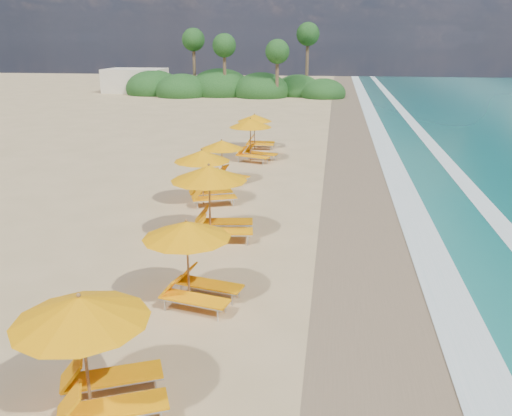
{
  "coord_description": "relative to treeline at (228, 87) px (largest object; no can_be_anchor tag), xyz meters",
  "views": [
    {
      "loc": [
        2.38,
        -16.22,
        6.45
      ],
      "look_at": [
        0.0,
        0.0,
        1.2
      ],
      "focal_mm": 37.47,
      "sensor_mm": 36.0,
      "label": 1
    }
  ],
  "objects": [
    {
      "name": "station_4",
      "position": [
        8.54,
        -45.24,
        0.44
      ],
      "size": [
        3.03,
        2.88,
        2.56
      ],
      "rotation": [
        0.0,
        0.0,
        0.15
      ],
      "color": "olive",
      "rests_on": "ground"
    },
    {
      "name": "station_8",
      "position": [
        7.74,
        -30.05,
        0.19
      ],
      "size": [
        2.33,
        2.16,
        2.12
      ],
      "rotation": [
        0.0,
        0.0,
        0.04
      ],
      "color": "olive",
      "rests_on": "ground"
    },
    {
      "name": "treeline",
      "position": [
        0.0,
        0.0,
        0.0
      ],
      "size": [
        25.8,
        8.8,
        9.74
      ],
      "color": "#163D14",
      "rests_on": "ground"
    },
    {
      "name": "surf_foam",
      "position": [
        16.64,
        -45.51,
        -0.97
      ],
      "size": [
        4.0,
        160.0,
        0.01
      ],
      "color": "white",
      "rests_on": "ground"
    },
    {
      "name": "station_3",
      "position": [
        9.02,
        -49.86,
        0.26
      ],
      "size": [
        2.73,
        2.62,
        2.24
      ],
      "rotation": [
        0.0,
        0.0,
        -0.22
      ],
      "color": "olive",
      "rests_on": "ground"
    },
    {
      "name": "beach_building",
      "position": [
        -12.06,
        2.49,
        0.4
      ],
      "size": [
        7.0,
        5.0,
        2.8
      ],
      "primitive_type": "cube",
      "color": "beige",
      "rests_on": "ground"
    },
    {
      "name": "wet_sand",
      "position": [
        13.94,
        -45.51,
        -0.99
      ],
      "size": [
        4.0,
        160.0,
        0.01
      ],
      "primitive_type": "cube",
      "color": "#866C4F",
      "rests_on": "ground"
    },
    {
      "name": "station_5",
      "position": [
        7.36,
        -41.5,
        0.28
      ],
      "size": [
        2.95,
        2.91,
        2.27
      ],
      "rotation": [
        0.0,
        0.0,
        0.38
      ],
      "color": "olive",
      "rests_on": "ground"
    },
    {
      "name": "station_6",
      "position": [
        7.41,
        -38.22,
        0.14
      ],
      "size": [
        2.69,
        2.69,
        2.04
      ],
      "rotation": [
        0.0,
        0.0,
        -0.47
      ],
      "color": "olive",
      "rests_on": "ground"
    },
    {
      "name": "station_2",
      "position": [
        8.39,
        -54.14,
        0.34
      ],
      "size": [
        3.13,
        3.11,
        2.39
      ],
      "rotation": [
        0.0,
        0.0,
        0.42
      ],
      "color": "olive",
      "rests_on": "ground"
    },
    {
      "name": "ground",
      "position": [
        9.94,
        -45.51,
        -1.0
      ],
      "size": [
        160.0,
        160.0,
        0.0
      ],
      "primitive_type": "plane",
      "color": "tan",
      "rests_on": "ground"
    },
    {
      "name": "station_7",
      "position": [
        8.02,
        -33.47,
        0.32
      ],
      "size": [
        3.03,
        2.98,
        2.35
      ],
      "rotation": [
        0.0,
        0.0,
        -0.36
      ],
      "color": "olive",
      "rests_on": "ground"
    }
  ]
}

